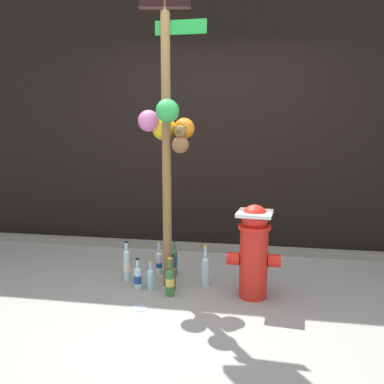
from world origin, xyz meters
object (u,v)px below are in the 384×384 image
at_px(bottle_5, 169,266).
at_px(bottle_7, 127,265).
at_px(bottle_4, 205,270).
at_px(bottle_2, 173,277).
at_px(bottle_1, 151,278).
at_px(bottle_6, 175,261).
at_px(memorial_post, 167,104).
at_px(fire_hydrant, 254,249).
at_px(bottle_0, 170,281).
at_px(bottle_3, 159,262).
at_px(bottle_8, 138,277).

bearing_deg(bottle_5, bottle_7, -164.31).
relative_size(bottle_4, bottle_7, 0.98).
relative_size(bottle_2, bottle_5, 0.94).
height_order(bottle_1, bottle_7, bottle_7).
height_order(bottle_6, bottle_7, bottle_7).
xyz_separation_m(bottle_2, bottle_4, (0.28, 0.16, 0.03)).
bearing_deg(bottle_1, memorial_post, 45.90).
height_order(fire_hydrant, bottle_5, fire_hydrant).
height_order(bottle_4, bottle_6, bottle_4).
distance_m(bottle_4, bottle_5, 0.38).
bearing_deg(bottle_0, bottle_4, 45.57).
height_order(bottle_1, bottle_3, bottle_3).
bearing_deg(bottle_3, memorial_post, -59.35).
height_order(memorial_post, fire_hydrant, memorial_post).
xyz_separation_m(bottle_3, bottle_8, (-0.10, -0.42, -0.01)).
xyz_separation_m(bottle_2, bottle_3, (-0.23, 0.39, -0.01)).
xyz_separation_m(memorial_post, bottle_4, (0.35, 0.04, -1.53)).
xyz_separation_m(bottle_3, bottle_6, (0.16, -0.01, 0.02)).
relative_size(bottle_1, bottle_4, 0.69).
relative_size(fire_hydrant, bottle_7, 2.08).
distance_m(bottle_3, bottle_4, 0.56).
distance_m(bottle_3, bottle_6, 0.17).
relative_size(bottle_7, bottle_8, 1.37).
distance_m(bottle_2, bottle_6, 0.39).
bearing_deg(bottle_6, bottle_5, -100.31).
relative_size(bottle_2, bottle_4, 0.84).
relative_size(bottle_4, bottle_6, 1.10).
bearing_deg(memorial_post, bottle_6, 89.86).
bearing_deg(bottle_0, bottle_5, 104.24).
relative_size(memorial_post, bottle_6, 7.89).
xyz_separation_m(bottle_5, bottle_7, (-0.39, -0.11, 0.03)).
bearing_deg(fire_hydrant, bottle_3, 156.47).
bearing_deg(bottle_2, fire_hydrant, -2.09).
bearing_deg(bottle_5, bottle_0, -75.76).
height_order(bottle_5, bottle_7, bottle_7).
height_order(bottle_2, bottle_8, bottle_2).
height_order(fire_hydrant, bottle_8, fire_hydrant).
bearing_deg(memorial_post, bottle_0, -74.53).
xyz_separation_m(memorial_post, bottle_7, (-0.42, 0.01, -1.52)).
height_order(bottle_3, bottle_5, bottle_5).
bearing_deg(bottle_7, bottle_5, 15.69).
distance_m(memorial_post, bottle_7, 1.58).
relative_size(bottle_0, bottle_3, 1.05).
bearing_deg(bottle_6, bottle_0, -82.53).
bearing_deg(bottle_3, bottle_8, -103.34).
xyz_separation_m(bottle_0, bottle_5, (-0.09, 0.37, 0.00)).
xyz_separation_m(memorial_post, bottle_2, (0.07, -0.12, -1.56)).
bearing_deg(bottle_1, bottle_2, 7.43).
height_order(bottle_1, bottle_5, bottle_5).
relative_size(bottle_6, bottle_7, 0.89).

